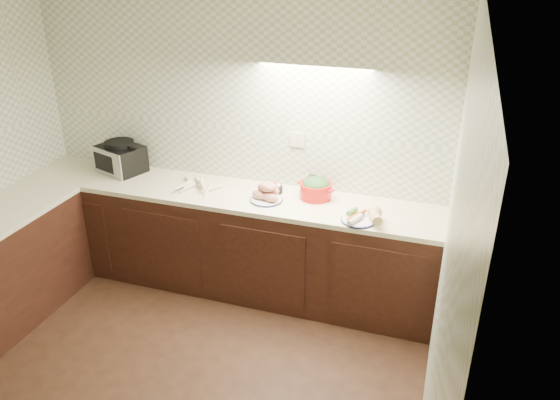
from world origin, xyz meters
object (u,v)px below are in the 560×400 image
(parsnip_pile, at_px, (197,186))
(veg_plate, at_px, (366,215))
(dutch_oven, at_px, (316,188))
(toaster_oven, at_px, (120,157))
(sweet_potato_plate, at_px, (267,193))
(onion_bowl, at_px, (274,188))

(parsnip_pile, distance_m, veg_plate, 1.47)
(dutch_oven, xyz_separation_m, veg_plate, (0.46, -0.27, -0.04))
(dutch_oven, relative_size, veg_plate, 1.00)
(toaster_oven, relative_size, dutch_oven, 1.46)
(dutch_oven, height_order, veg_plate, dutch_oven)
(sweet_potato_plate, distance_m, onion_bowl, 0.17)
(sweet_potato_plate, bearing_deg, dutch_oven, 25.57)
(toaster_oven, relative_size, onion_bowl, 3.43)
(sweet_potato_plate, relative_size, dutch_oven, 0.82)
(veg_plate, bearing_deg, sweet_potato_plate, 172.84)
(toaster_oven, height_order, onion_bowl, toaster_oven)
(dutch_oven, bearing_deg, onion_bowl, -159.87)
(parsnip_pile, distance_m, onion_bowl, 0.66)
(parsnip_pile, bearing_deg, veg_plate, -5.28)
(parsnip_pile, xyz_separation_m, sweet_potato_plate, (0.64, -0.03, 0.03))
(sweet_potato_plate, relative_size, veg_plate, 0.82)
(toaster_oven, xyz_separation_m, sweet_potato_plate, (1.46, -0.17, -0.07))
(onion_bowl, xyz_separation_m, dutch_oven, (0.35, 0.00, 0.05))
(sweet_potato_plate, xyz_separation_m, onion_bowl, (0.00, 0.17, -0.02))
(parsnip_pile, relative_size, dutch_oven, 1.06)
(parsnip_pile, xyz_separation_m, veg_plate, (1.46, -0.14, 0.02))
(onion_bowl, bearing_deg, dutch_oven, 0.72)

